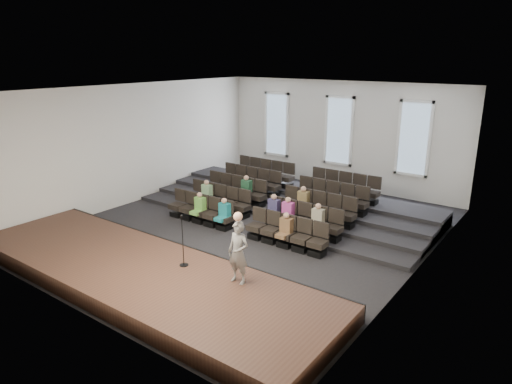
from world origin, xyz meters
TOP-DOWN VIEW (x-y plane):
  - ground at (0.00, 0.00)m, footprint 14.00×14.00m
  - ceiling at (0.00, 0.00)m, footprint 12.00×14.00m
  - wall_back at (0.00, 7.02)m, footprint 12.00×0.04m
  - wall_front at (0.00, -7.02)m, footprint 12.00×0.04m
  - wall_left at (-6.02, 0.00)m, footprint 0.04×14.00m
  - wall_right at (6.02, 0.00)m, footprint 0.04×14.00m
  - stage at (0.00, -5.10)m, footprint 11.80×3.60m
  - stage_lip at (0.00, -3.33)m, footprint 11.80×0.06m
  - risers at (0.00, 3.17)m, footprint 11.80×4.80m
  - seating_rows at (-0.00, 1.54)m, footprint 6.80×4.70m
  - windows at (0.00, 6.95)m, footprint 8.44×0.10m
  - audience at (0.15, 0.34)m, footprint 5.45×2.64m
  - speaker at (2.79, -4.19)m, footprint 0.61×0.40m
  - mic_stand at (0.96, -4.33)m, footprint 0.25×0.25m

SIDE VIEW (x-z plane):
  - ground at x=0.00m, z-range 0.00..0.00m
  - risers at x=0.00m, z-range -0.10..0.50m
  - stage at x=0.00m, z-range 0.00..0.50m
  - stage_lip at x=0.00m, z-range -0.01..0.51m
  - seating_rows at x=0.00m, z-range -0.15..1.52m
  - audience at x=0.15m, z-range 0.26..1.36m
  - mic_stand at x=0.96m, z-range 0.20..1.69m
  - speaker at x=2.79m, z-range 0.50..2.15m
  - wall_back at x=0.00m, z-range 0.00..5.00m
  - wall_front at x=0.00m, z-range 0.00..5.00m
  - wall_left at x=-6.02m, z-range 0.00..5.00m
  - wall_right at x=6.02m, z-range 0.00..5.00m
  - windows at x=0.00m, z-range 1.08..4.32m
  - ceiling at x=0.00m, z-range 5.00..5.02m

